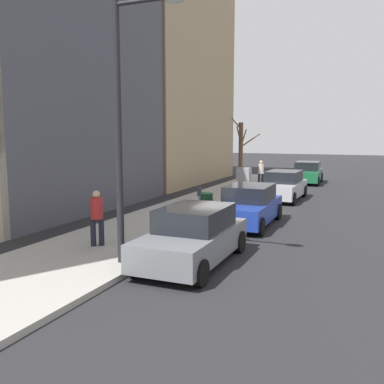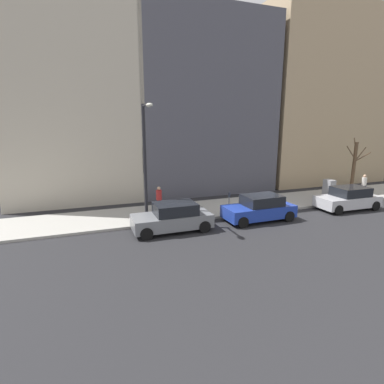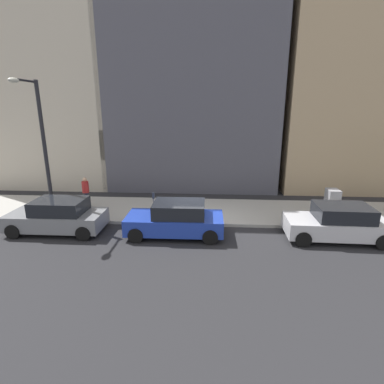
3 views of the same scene
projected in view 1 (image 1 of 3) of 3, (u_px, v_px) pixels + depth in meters
ground_plane at (229, 219)px, 17.60m from camera, size 120.00×120.00×0.00m
sidewalk at (184, 213)px, 18.37m from camera, size 4.00×36.00×0.15m
parked_car_green at (307, 173)px, 30.25m from camera, size 2.06×4.27×1.52m
parked_car_silver at (283, 186)px, 22.61m from camera, size 2.01×4.24×1.52m
parked_car_blue at (248, 206)px, 16.32m from camera, size 1.97×4.22×1.52m
parked_car_grey at (193, 236)px, 11.45m from camera, size 1.93×4.21×1.52m
parking_meter at (199, 202)px, 15.72m from camera, size 0.14×0.10×1.35m
utility_box at (244, 181)px, 24.06m from camera, size 0.83×0.61×1.43m
streetlamp at (127, 111)px, 10.52m from camera, size 1.97×0.32×6.50m
bare_tree at (241, 152)px, 27.75m from camera, size 2.05×2.07×4.37m
trash_bin at (206, 204)px, 17.63m from camera, size 0.56×0.56×0.90m
pedestrian_near_meter at (261, 172)px, 26.95m from camera, size 0.36×0.36×1.66m
pedestrian_midblock at (97, 215)px, 12.63m from camera, size 0.36×0.36×1.66m
office_tower_left at (128, 73)px, 31.66m from camera, size 12.51×12.51×15.96m
office_block_center at (0, 57)px, 20.28m from camera, size 11.42×11.42×14.21m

